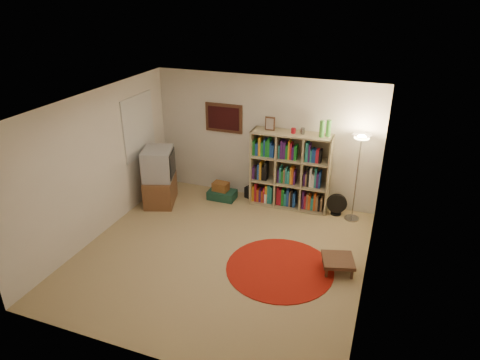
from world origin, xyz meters
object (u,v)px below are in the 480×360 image
object	(u,v)px
floor_lamp	(360,150)
floor_fan	(337,204)
bookshelf	(289,171)
tv_stand	(160,177)
suitcase	(222,195)
side_table	(338,261)

from	to	relation	value
floor_lamp	floor_fan	bearing A→B (deg)	167.71
bookshelf	floor_fan	distance (m)	1.10
tv_stand	floor_lamp	bearing A→B (deg)	-9.06
bookshelf	floor_lamp	size ratio (longest dim) A/B	1.09
bookshelf	floor_lamp	distance (m)	1.44
suitcase	side_table	bearing A→B (deg)	-32.52
floor_fan	suitcase	size ratio (longest dim) A/B	0.77
bookshelf	floor_lamp	world-z (taller)	bookshelf
bookshelf	tv_stand	xyz separation A→B (m)	(-2.43, -0.77, -0.18)
floor_fan	suitcase	distance (m)	2.31
floor_lamp	tv_stand	bearing A→B (deg)	-169.96
bookshelf	suitcase	world-z (taller)	bookshelf
suitcase	side_table	size ratio (longest dim) A/B	0.95
suitcase	bookshelf	bearing A→B (deg)	7.53
floor_fan	side_table	distance (m)	1.79
bookshelf	suitcase	bearing A→B (deg)	-173.33
floor_lamp	tv_stand	size ratio (longest dim) A/B	1.46
floor_lamp	suitcase	world-z (taller)	floor_lamp
floor_fan	tv_stand	size ratio (longest dim) A/B	0.38
bookshelf	side_table	size ratio (longest dim) A/B	3.12
floor_lamp	side_table	world-z (taller)	floor_lamp
suitcase	side_table	xyz separation A→B (m)	(2.60, -1.62, 0.09)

